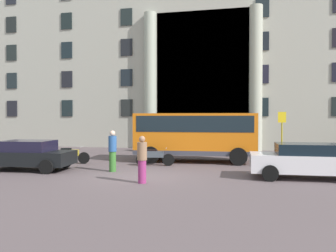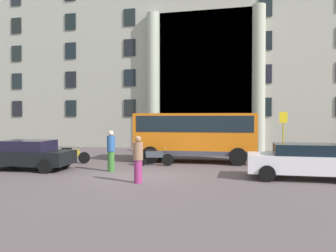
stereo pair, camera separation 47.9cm
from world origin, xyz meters
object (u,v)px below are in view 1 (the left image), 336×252
at_px(orange_minibus, 196,133).
at_px(hedge_planter_east, 152,142).
at_px(hedge_planter_west, 231,143).
at_px(scooter_by_planter, 69,155).
at_px(pedestrian_woman_with_bag, 142,159).
at_px(parked_estate_mid, 28,155).
at_px(pedestrian_child_trailing, 113,151).
at_px(motorcycle_near_kerb, 154,157).
at_px(parked_hatchback_near, 308,160).
at_px(bus_stop_sign, 282,130).

distance_m(orange_minibus, hedge_planter_east, 6.45).
height_order(orange_minibus, hedge_planter_west, orange_minibus).
distance_m(hedge_planter_east, hedge_planter_west, 5.58).
relative_size(orange_minibus, scooter_by_planter, 3.27).
xyz_separation_m(hedge_planter_east, pedestrian_woman_with_bag, (2.91, -11.77, 0.22)).
bearing_deg(hedge_planter_west, hedge_planter_east, 176.45).
xyz_separation_m(parked_estate_mid, pedestrian_child_trailing, (3.92, 0.47, 0.23)).
xyz_separation_m(orange_minibus, pedestrian_child_trailing, (-3.09, -4.34, -0.65)).
distance_m(scooter_by_planter, pedestrian_child_trailing, 3.80).
relative_size(parked_estate_mid, pedestrian_child_trailing, 2.26).
bearing_deg(pedestrian_child_trailing, hedge_planter_east, 173.35).
bearing_deg(orange_minibus, pedestrian_woman_with_bag, -101.95).
bearing_deg(hedge_planter_west, parked_estate_mid, -132.33).
bearing_deg(pedestrian_woman_with_bag, pedestrian_child_trailing, -109.53).
bearing_deg(pedestrian_child_trailing, scooter_by_planter, -133.15).
bearing_deg(orange_minibus, hedge_planter_west, 66.91).
distance_m(motorcycle_near_kerb, pedestrian_child_trailing, 2.65).
distance_m(orange_minibus, parked_estate_mid, 8.55).
bearing_deg(hedge_planter_east, scooter_by_planter, -107.95).
bearing_deg(parked_estate_mid, parked_hatchback_near, -2.39).
xyz_separation_m(hedge_planter_west, parked_estate_mid, (-8.68, -9.53, 0.01)).
bearing_deg(pedestrian_woman_with_bag, motorcycle_near_kerb, -141.49).
height_order(parked_hatchback_near, parked_estate_mid, parked_hatchback_near).
bearing_deg(hedge_planter_east, parked_estate_mid, -107.51).
bearing_deg(pedestrian_child_trailing, parked_estate_mid, -94.70).
distance_m(parked_estate_mid, scooter_by_planter, 2.56).
distance_m(orange_minibus, scooter_by_planter, 6.82).
bearing_deg(motorcycle_near_kerb, bus_stop_sign, 20.65).
distance_m(orange_minibus, hedge_planter_west, 5.08).
xyz_separation_m(pedestrian_woman_with_bag, pedestrian_child_trailing, (-2.10, 2.36, 0.05)).
bearing_deg(motorcycle_near_kerb, pedestrian_woman_with_bag, -90.93).
height_order(bus_stop_sign, pedestrian_child_trailing, bus_stop_sign).
distance_m(orange_minibus, bus_stop_sign, 4.98).
bearing_deg(orange_minibus, hedge_planter_east, 124.02).
height_order(hedge_planter_east, scooter_by_planter, hedge_planter_east).
xyz_separation_m(parked_estate_mid, motorcycle_near_kerb, (5.24, 2.73, -0.25)).
relative_size(bus_stop_sign, parked_hatchback_near, 0.61).
distance_m(orange_minibus, motorcycle_near_kerb, 2.96).
bearing_deg(orange_minibus, motorcycle_near_kerb, -133.88).
bearing_deg(hedge_planter_west, pedestrian_woman_with_bag, -103.11).
height_order(hedge_planter_east, pedestrian_child_trailing, pedestrian_child_trailing).
xyz_separation_m(hedge_planter_west, parked_hatchback_near, (3.41, -9.07, 0.03)).
distance_m(bus_stop_sign, motorcycle_near_kerb, 7.60).
distance_m(bus_stop_sign, pedestrian_woman_with_bag, 10.23).
height_order(parked_hatchback_near, pedestrian_woman_with_bag, pedestrian_woman_with_bag).
relative_size(orange_minibus, bus_stop_sign, 2.41).
bearing_deg(bus_stop_sign, orange_minibus, -158.81).
relative_size(orange_minibus, pedestrian_woman_with_bag, 3.79).
height_order(scooter_by_planter, pedestrian_child_trailing, pedestrian_child_trailing).
bearing_deg(parked_hatchback_near, pedestrian_woman_with_bag, -160.63).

